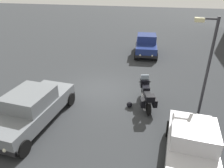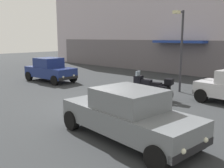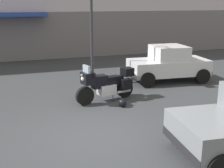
{
  "view_description": "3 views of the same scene",
  "coord_description": "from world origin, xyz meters",
  "px_view_note": "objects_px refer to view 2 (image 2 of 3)",
  "views": [
    {
      "loc": [
        10.39,
        2.98,
        5.79
      ],
      "look_at": [
        0.85,
        0.88,
        0.88
      ],
      "focal_mm": 33.98,
      "sensor_mm": 36.0,
      "label": 1
    },
    {
      "loc": [
        8.34,
        -7.66,
        3.04
      ],
      "look_at": [
        0.3,
        0.71,
        0.91
      ],
      "focal_mm": 40.94,
      "sensor_mm": 36.0,
      "label": 2
    },
    {
      "loc": [
        -1.84,
        -6.86,
        3.39
      ],
      "look_at": [
        0.84,
        1.15,
        1.04
      ],
      "focal_mm": 47.7,
      "sensor_mm": 36.0,
      "label": 3
    }
  ],
  "objects_px": {
    "motorcycle": "(152,87)",
    "streetlamp_curbside": "(180,43)",
    "car_sedan_far": "(128,114)",
    "car_hatchback_near": "(50,70)",
    "helmet": "(147,100)"
  },
  "relations": [
    {
      "from": "motorcycle",
      "to": "streetlamp_curbside",
      "type": "xyz_separation_m",
      "value": [
        0.15,
        2.36,
        2.12
      ]
    },
    {
      "from": "car_sedan_far",
      "to": "car_hatchback_near",
      "type": "bearing_deg",
      "value": 163.84
    },
    {
      "from": "streetlamp_curbside",
      "to": "car_hatchback_near",
      "type": "bearing_deg",
      "value": -160.27
    },
    {
      "from": "car_sedan_far",
      "to": "motorcycle",
      "type": "bearing_deg",
      "value": 122.49
    },
    {
      "from": "motorcycle",
      "to": "car_sedan_far",
      "type": "relative_size",
      "value": 0.48
    },
    {
      "from": "car_sedan_far",
      "to": "streetlamp_curbside",
      "type": "distance_m",
      "value": 7.71
    },
    {
      "from": "motorcycle",
      "to": "helmet",
      "type": "relative_size",
      "value": 7.97
    },
    {
      "from": "helmet",
      "to": "streetlamp_curbside",
      "type": "xyz_separation_m",
      "value": [
        -0.15,
        3.14,
        2.6
      ]
    },
    {
      "from": "car_sedan_far",
      "to": "streetlamp_curbside",
      "type": "xyz_separation_m",
      "value": [
        -2.31,
        7.09,
        1.96
      ]
    },
    {
      "from": "helmet",
      "to": "car_hatchback_near",
      "type": "bearing_deg",
      "value": 178.87
    },
    {
      "from": "helmet",
      "to": "car_hatchback_near",
      "type": "height_order",
      "value": "car_hatchback_near"
    },
    {
      "from": "car_hatchback_near",
      "to": "car_sedan_far",
      "type": "distance_m",
      "value": 11.38
    },
    {
      "from": "streetlamp_curbside",
      "to": "motorcycle",
      "type": "bearing_deg",
      "value": -93.52
    },
    {
      "from": "motorcycle",
      "to": "streetlamp_curbside",
      "type": "bearing_deg",
      "value": -106.84
    },
    {
      "from": "helmet",
      "to": "car_sedan_far",
      "type": "relative_size",
      "value": 0.06
    }
  ]
}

